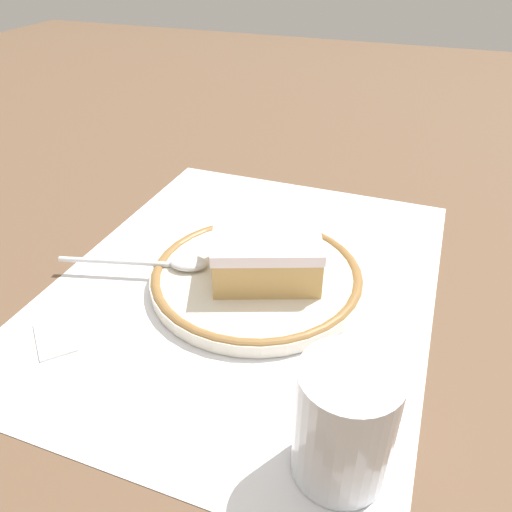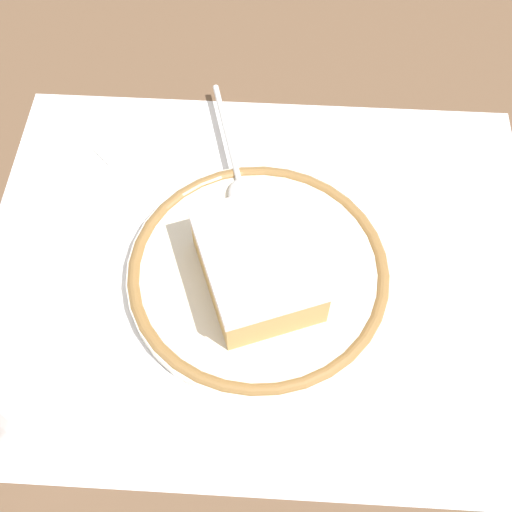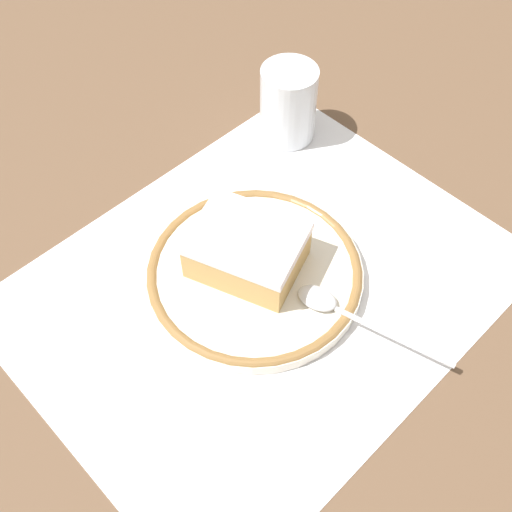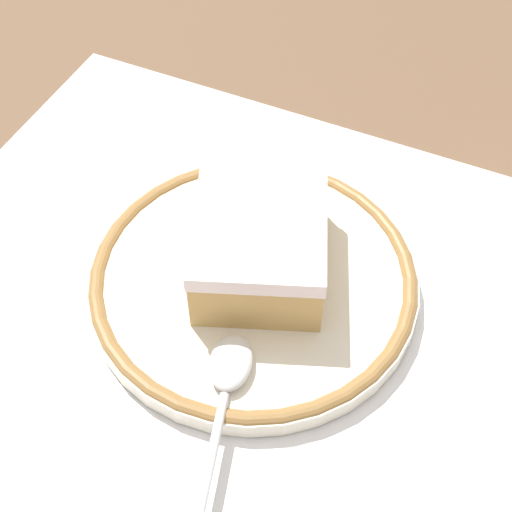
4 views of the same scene
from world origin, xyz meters
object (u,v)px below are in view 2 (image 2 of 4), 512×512
Objects in this scene: spoon at (239,180)px; sugar_packet at (120,138)px; cake_slice at (261,266)px; plate at (256,272)px.

spoon is 0.12m from sugar_packet.
cake_slice is at bearing 133.17° from sugar_packet.
spoon is at bearing 154.98° from sugar_packet.
plate is at bearing 134.18° from sugar_packet.
spoon is at bearing -75.69° from cake_slice.
cake_slice is 0.20m from sugar_packet.
cake_slice is 2.39× the size of sugar_packet.
sugar_packet is at bearing -25.02° from spoon.
cake_slice is (-0.00, 0.01, 0.03)m from plate.
spoon is at bearing -77.08° from plate.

